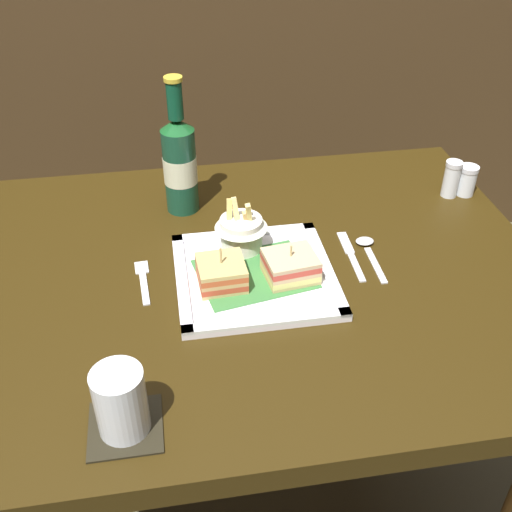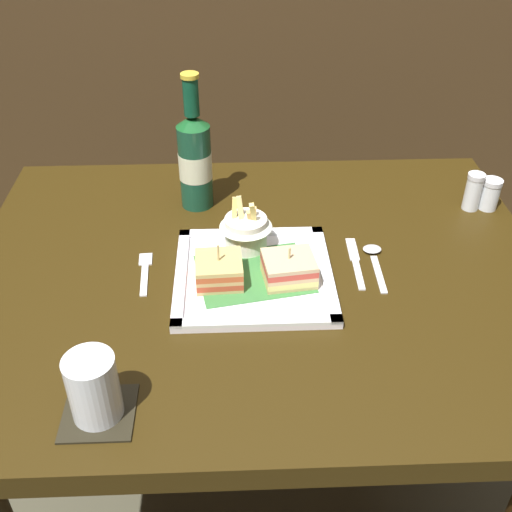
{
  "view_description": "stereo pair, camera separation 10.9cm",
  "coord_description": "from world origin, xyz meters",
  "px_view_note": "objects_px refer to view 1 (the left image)",
  "views": [
    {
      "loc": [
        -0.15,
        -0.89,
        1.45
      ],
      "look_at": [
        -0.0,
        -0.01,
        0.81
      ],
      "focal_mm": 43.42,
      "sensor_mm": 36.0,
      "label": 1
    },
    {
      "loc": [
        -0.04,
        -0.9,
        1.45
      ],
      "look_at": [
        -0.0,
        -0.01,
        0.81
      ],
      "focal_mm": 43.42,
      "sensor_mm": 36.0,
      "label": 2
    }
  ],
  "objects_px": {
    "fork": "(143,279)",
    "pepper_shaker": "(466,182)",
    "sandwich_half_right": "(290,266)",
    "dining_table": "(257,335)",
    "spoon": "(368,248)",
    "fries_cup": "(241,228)",
    "water_glass": "(121,405)",
    "beer_bottle": "(180,162)",
    "sandwich_half_left": "(221,273)",
    "square_plate": "(255,276)",
    "knife": "(350,253)",
    "salt_shaker": "(451,181)"
  },
  "relations": [
    {
      "from": "square_plate",
      "to": "fork",
      "type": "xyz_separation_m",
      "value": [
        -0.2,
        0.03,
        -0.0
      ]
    },
    {
      "from": "knife",
      "to": "salt_shaker",
      "type": "bearing_deg",
      "value": 33.01
    },
    {
      "from": "pepper_shaker",
      "to": "sandwich_half_left",
      "type": "bearing_deg",
      "value": -156.93
    },
    {
      "from": "fries_cup",
      "to": "salt_shaker",
      "type": "xyz_separation_m",
      "value": [
        0.47,
        0.14,
        -0.02
      ]
    },
    {
      "from": "water_glass",
      "to": "spoon",
      "type": "xyz_separation_m",
      "value": [
        0.45,
        0.35,
        -0.04
      ]
    },
    {
      "from": "beer_bottle",
      "to": "spoon",
      "type": "xyz_separation_m",
      "value": [
        0.34,
        -0.21,
        -0.1
      ]
    },
    {
      "from": "sandwich_half_right",
      "to": "spoon",
      "type": "xyz_separation_m",
      "value": [
        0.17,
        0.07,
        -0.03
      ]
    },
    {
      "from": "dining_table",
      "to": "spoon",
      "type": "xyz_separation_m",
      "value": [
        0.22,
        0.03,
        0.17
      ]
    },
    {
      "from": "square_plate",
      "to": "fries_cup",
      "type": "relative_size",
      "value": 2.55
    },
    {
      "from": "sandwich_half_right",
      "to": "dining_table",
      "type": "bearing_deg",
      "value": 139.92
    },
    {
      "from": "dining_table",
      "to": "salt_shaker",
      "type": "xyz_separation_m",
      "value": [
        0.45,
        0.2,
        0.2
      ]
    },
    {
      "from": "water_glass",
      "to": "spoon",
      "type": "relative_size",
      "value": 0.72
    },
    {
      "from": "sandwich_half_left",
      "to": "knife",
      "type": "bearing_deg",
      "value": 13.79
    },
    {
      "from": "water_glass",
      "to": "spoon",
      "type": "distance_m",
      "value": 0.57
    },
    {
      "from": "sandwich_half_left",
      "to": "spoon",
      "type": "height_order",
      "value": "sandwich_half_left"
    },
    {
      "from": "dining_table",
      "to": "knife",
      "type": "bearing_deg",
      "value": 5.78
    },
    {
      "from": "water_glass",
      "to": "fork",
      "type": "relative_size",
      "value": 0.8
    },
    {
      "from": "salt_shaker",
      "to": "knife",
      "type": "bearing_deg",
      "value": -146.99
    },
    {
      "from": "knife",
      "to": "spoon",
      "type": "bearing_deg",
      "value": 12.98
    },
    {
      "from": "knife",
      "to": "pepper_shaker",
      "type": "distance_m",
      "value": 0.36
    },
    {
      "from": "fork",
      "to": "knife",
      "type": "xyz_separation_m",
      "value": [
        0.39,
        0.02,
        0.0
      ]
    },
    {
      "from": "sandwich_half_right",
      "to": "fork",
      "type": "relative_size",
      "value": 0.77
    },
    {
      "from": "beer_bottle",
      "to": "pepper_shaker",
      "type": "height_order",
      "value": "beer_bottle"
    },
    {
      "from": "square_plate",
      "to": "fries_cup",
      "type": "xyz_separation_m",
      "value": [
        -0.01,
        0.08,
        0.05
      ]
    },
    {
      "from": "fries_cup",
      "to": "water_glass",
      "type": "xyz_separation_m",
      "value": [
        -0.21,
        -0.38,
        -0.01
      ]
    },
    {
      "from": "spoon",
      "to": "fries_cup",
      "type": "bearing_deg",
      "value": 172.45
    },
    {
      "from": "water_glass",
      "to": "fork",
      "type": "distance_m",
      "value": 0.33
    },
    {
      "from": "sandwich_half_left",
      "to": "fork",
      "type": "height_order",
      "value": "sandwich_half_left"
    },
    {
      "from": "spoon",
      "to": "salt_shaker",
      "type": "xyz_separation_m",
      "value": [
        0.24,
        0.17,
        0.03
      ]
    },
    {
      "from": "fork",
      "to": "pepper_shaker",
      "type": "xyz_separation_m",
      "value": [
        0.7,
        0.19,
        0.03
      ]
    },
    {
      "from": "water_glass",
      "to": "beer_bottle",
      "type": "bearing_deg",
      "value": 78.18
    },
    {
      "from": "beer_bottle",
      "to": "square_plate",
      "type": "bearing_deg",
      "value": -67.3
    },
    {
      "from": "fries_cup",
      "to": "spoon",
      "type": "height_order",
      "value": "fries_cup"
    },
    {
      "from": "knife",
      "to": "pepper_shaker",
      "type": "relative_size",
      "value": 2.36
    },
    {
      "from": "sandwich_half_left",
      "to": "fries_cup",
      "type": "bearing_deg",
      "value": 64.06
    },
    {
      "from": "square_plate",
      "to": "pepper_shaker",
      "type": "height_order",
      "value": "pepper_shaker"
    },
    {
      "from": "salt_shaker",
      "to": "fries_cup",
      "type": "bearing_deg",
      "value": -163.9
    },
    {
      "from": "dining_table",
      "to": "knife",
      "type": "distance_m",
      "value": 0.24
    },
    {
      "from": "sandwich_half_right",
      "to": "fork",
      "type": "bearing_deg",
      "value": 169.88
    },
    {
      "from": "beer_bottle",
      "to": "spoon",
      "type": "relative_size",
      "value": 2.01
    },
    {
      "from": "square_plate",
      "to": "water_glass",
      "type": "bearing_deg",
      "value": -127.3
    },
    {
      "from": "water_glass",
      "to": "salt_shaker",
      "type": "distance_m",
      "value": 0.86
    },
    {
      "from": "fork",
      "to": "spoon",
      "type": "bearing_deg",
      "value": 3.25
    },
    {
      "from": "pepper_shaker",
      "to": "fork",
      "type": "bearing_deg",
      "value": -164.55
    },
    {
      "from": "dining_table",
      "to": "sandwich_half_right",
      "type": "xyz_separation_m",
      "value": [
        0.05,
        -0.04,
        0.2
      ]
    },
    {
      "from": "dining_table",
      "to": "sandwich_half_left",
      "type": "relative_size",
      "value": 12.67
    },
    {
      "from": "fries_cup",
      "to": "sandwich_half_right",
      "type": "bearing_deg",
      "value": -54.64
    },
    {
      "from": "fork",
      "to": "pepper_shaker",
      "type": "distance_m",
      "value": 0.72
    },
    {
      "from": "pepper_shaker",
      "to": "salt_shaker",
      "type": "bearing_deg",
      "value": -180.0
    },
    {
      "from": "square_plate",
      "to": "fork",
      "type": "distance_m",
      "value": 0.2
    }
  ]
}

